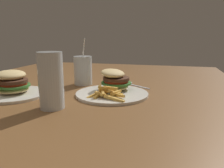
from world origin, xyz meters
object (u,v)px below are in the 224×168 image
object	(u,v)px
meal_plate_near	(113,86)
meal_plate_far	(13,87)
beer_glass	(51,82)
juice_glass	(83,71)
spoon	(129,83)

from	to	relation	value
meal_plate_near	meal_plate_far	bearing A→B (deg)	108.34
beer_glass	juice_glass	world-z (taller)	juice_glass
meal_plate_near	meal_plate_far	world-z (taller)	meal_plate_far
beer_glass	meal_plate_far	size ratio (longest dim) A/B	0.73
juice_glass	beer_glass	bearing A→B (deg)	-174.87
meal_plate_near	meal_plate_far	size ratio (longest dim) A/B	1.14
beer_glass	juice_glass	distance (m)	0.35
meal_plate_near	meal_plate_far	distance (m)	0.38
beer_glass	meal_plate_far	bearing A→B (deg)	65.48
spoon	meal_plate_near	bearing A→B (deg)	115.87
beer_glass	spoon	size ratio (longest dim) A/B	1.21
meal_plate_far	beer_glass	bearing A→B (deg)	-114.52
juice_glass	meal_plate_far	world-z (taller)	juice_glass
juice_glass	spoon	bearing A→B (deg)	-75.77
spoon	beer_glass	bearing A→B (deg)	101.36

